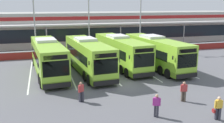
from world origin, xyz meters
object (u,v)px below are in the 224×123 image
object	(u,v)px
lamp_post_west	(34,13)
lamp_post_centre	(89,12)
coach_bus_leftmost	(48,58)
pedestrian_with_handbag	(218,108)
coach_bus_right_centre	(155,53)
coach_bus_centre	(120,52)
coach_bus_left_centre	(88,57)
pedestrian_near_bin	(184,91)
lamp_post_east	(141,12)
pedestrian_child	(81,91)
pedestrian_in_dark_coat	(156,105)

from	to	relation	value
lamp_post_west	lamp_post_centre	distance (m)	8.10
coach_bus_leftmost	pedestrian_with_handbag	bearing A→B (deg)	-54.48
coach_bus_right_centre	lamp_post_west	world-z (taller)	lamp_post_west
coach_bus_centre	pedestrian_with_handbag	world-z (taller)	coach_bus_centre
coach_bus_left_centre	coach_bus_right_centre	bearing A→B (deg)	-0.01
pedestrian_near_bin	lamp_post_centre	bearing A→B (deg)	98.34
coach_bus_centre	lamp_post_west	xyz separation A→B (m)	(-10.00, 9.39, 4.50)
pedestrian_near_bin	lamp_post_east	world-z (taller)	lamp_post_east
pedestrian_child	coach_bus_leftmost	bearing A→B (deg)	103.86
coach_bus_leftmost	pedestrian_child	bearing A→B (deg)	-76.14
pedestrian_child	lamp_post_east	distance (m)	23.80
pedestrian_with_handbag	pedestrian_in_dark_coat	distance (m)	3.99
pedestrian_in_dark_coat	pedestrian_child	bearing A→B (deg)	137.66
coach_bus_leftmost	pedestrian_with_handbag	distance (m)	17.89
coach_bus_leftmost	coach_bus_left_centre	world-z (taller)	same
pedestrian_child	lamp_post_west	bearing A→B (deg)	100.46
pedestrian_child	lamp_post_east	xyz separation A→B (m)	(12.75, 19.35, 5.42)
coach_bus_right_centre	pedestrian_near_bin	size ratio (longest dim) A/B	7.61
coach_bus_centre	lamp_post_centre	xyz separation A→B (m)	(-1.93, 10.10, 4.50)
lamp_post_centre	coach_bus_leftmost	bearing A→B (deg)	-121.10
coach_bus_leftmost	pedestrian_with_handbag	xyz separation A→B (m)	(10.38, -14.54, -0.93)
coach_bus_centre	lamp_post_west	world-z (taller)	lamp_post_west
coach_bus_right_centre	pedestrian_near_bin	world-z (taller)	coach_bus_right_centre
coach_bus_leftmost	pedestrian_in_dark_coat	distance (m)	14.69
pedestrian_in_dark_coat	lamp_post_east	distance (m)	25.43
pedestrian_child	pedestrian_near_bin	distance (m)	8.02
pedestrian_child	pedestrian_in_dark_coat	bearing A→B (deg)	-42.34
pedestrian_with_handbag	lamp_post_west	world-z (taller)	lamp_post_west
coach_bus_leftmost	pedestrian_near_bin	bearing A→B (deg)	-48.07
coach_bus_left_centre	pedestrian_with_handbag	distance (m)	15.40
pedestrian_near_bin	pedestrian_in_dark_coat	bearing A→B (deg)	-149.14
coach_bus_leftmost	pedestrian_near_bin	size ratio (longest dim) A/B	7.61
pedestrian_with_handbag	lamp_post_west	xyz separation A→B (m)	(-11.74, 24.95, 5.43)
coach_bus_leftmost	coach_bus_right_centre	size ratio (longest dim) A/B	1.00
coach_bus_centre	pedestrian_child	bearing A→B (deg)	-122.69
coach_bus_leftmost	lamp_post_centre	bearing A→B (deg)	58.90
coach_bus_right_centre	pedestrian_near_bin	xyz separation A→B (m)	(-2.65, -10.68, -0.91)
pedestrian_with_handbag	lamp_post_centre	xyz separation A→B (m)	(-3.67, 25.66, 5.43)
coach_bus_leftmost	coach_bus_centre	xyz separation A→B (m)	(8.63, 1.02, 0.00)
pedestrian_in_dark_coat	lamp_post_centre	size ratio (longest dim) A/B	0.15
lamp_post_centre	pedestrian_with_handbag	bearing A→B (deg)	-81.85
pedestrian_near_bin	lamp_post_east	bearing A→B (deg)	76.86
pedestrian_near_bin	lamp_post_west	distance (m)	24.89
coach_bus_right_centre	lamp_post_east	world-z (taller)	lamp_post_east
coach_bus_left_centre	lamp_post_west	world-z (taller)	lamp_post_west
coach_bus_leftmost	coach_bus_centre	world-z (taller)	same
coach_bus_leftmost	pedestrian_child	distance (m)	9.30
coach_bus_left_centre	lamp_post_centre	xyz separation A→B (m)	(2.36, 11.52, 4.50)
lamp_post_east	pedestrian_child	bearing A→B (deg)	-123.38
coach_bus_centre	pedestrian_with_handbag	size ratio (longest dim) A/B	7.61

